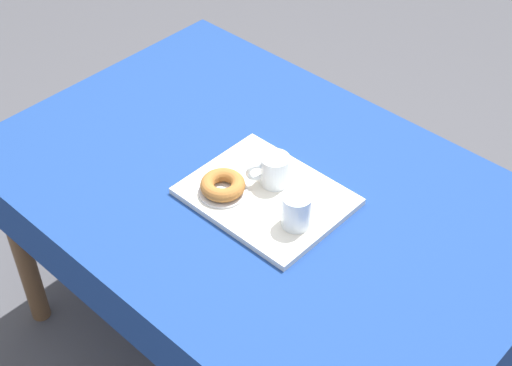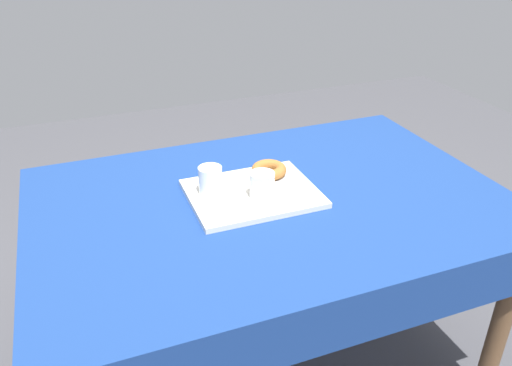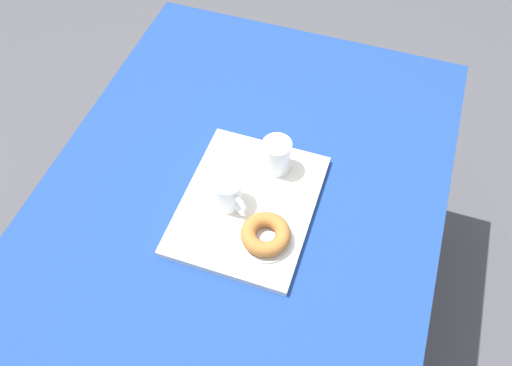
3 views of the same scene
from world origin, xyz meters
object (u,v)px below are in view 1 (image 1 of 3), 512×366
serving_tray (267,196)px  water_glass_near (296,211)px  donut_plate_left (223,191)px  dining_table (261,209)px  tea_mug_left (274,171)px  sugar_donut_left (223,185)px

serving_tray → water_glass_near: bearing=-14.1°
donut_plate_left → water_glass_near: bearing=10.8°
dining_table → water_glass_near: (0.18, -0.06, 0.15)m
tea_mug_left → water_glass_near: bearing=-28.6°
serving_tray → donut_plate_left: size_ratio=3.11×
serving_tray → donut_plate_left: bearing=-139.9°
serving_tray → sugar_donut_left: size_ratio=3.42×
dining_table → serving_tray: bearing=-32.7°
water_glass_near → donut_plate_left: (-0.22, -0.04, -0.04)m
sugar_donut_left → dining_table: bearing=70.8°
serving_tray → water_glass_near: water_glass_near is taller
dining_table → sugar_donut_left: 0.18m
tea_mug_left → sugar_donut_left: bearing=-120.9°
dining_table → water_glass_near: 0.24m
dining_table → serving_tray: 0.12m
water_glass_near → donut_plate_left: water_glass_near is taller
serving_tray → sugar_donut_left: sugar_donut_left is taller
serving_tray → sugar_donut_left: (-0.09, -0.07, 0.03)m
dining_table → donut_plate_left: 0.16m
tea_mug_left → donut_plate_left: bearing=-120.9°
tea_mug_left → water_glass_near: size_ratio=1.15×
tea_mug_left → donut_plate_left: 0.14m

